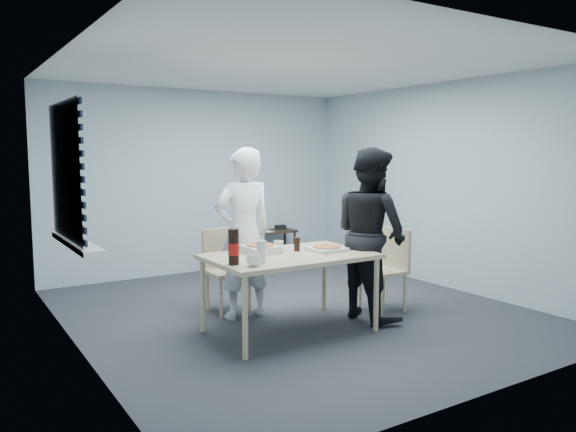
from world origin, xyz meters
TOP-DOWN VIEW (x-y plane):
  - room at (-2.20, 0.40)m, footprint 5.00×5.00m
  - dining_table at (-0.41, -0.54)m, footprint 1.55×0.98m
  - chair_far at (-0.61, 0.48)m, footprint 0.42×0.42m
  - chair_right at (0.92, -0.47)m, footprint 0.42×0.42m
  - person_white at (-0.56, 0.12)m, footprint 0.65×0.42m
  - person_black at (0.54, -0.60)m, footprint 0.47×0.86m
  - side_table at (1.02, 2.28)m, footprint 0.82×0.36m
  - stool at (0.25, 1.67)m, footprint 0.34×0.34m
  - backpack at (0.25, 1.66)m, footprint 0.29×0.21m
  - pizza_box_a at (-0.61, -0.32)m, footprint 0.32×0.32m
  - pizza_box_b at (-0.00, -0.57)m, footprint 0.32×0.32m
  - mug_a at (-0.98, -0.85)m, footprint 0.17×0.17m
  - mug_b at (-0.38, -0.29)m, footprint 0.10×0.10m
  - cola_glass at (-0.26, -0.43)m, footprint 0.07×0.07m
  - soda_bottle at (-1.09, -0.70)m, footprint 0.10×0.10m
  - plastic_cups at (-0.85, -0.76)m, footprint 0.10×0.10m
  - rubber_band at (-0.14, -0.79)m, footprint 0.06×0.06m
  - papers at (0.87, 2.25)m, footprint 0.31×0.38m
  - black_box at (1.24, 2.31)m, footprint 0.17×0.13m

SIDE VIEW (x-z plane):
  - stool at x=0.25m, z-range 0.13..0.60m
  - side_table at x=1.02m, z-range 0.19..0.73m
  - chair_far at x=-0.61m, z-range 0.07..0.96m
  - chair_right at x=0.92m, z-range 0.07..0.96m
  - papers at x=0.87m, z-range 0.54..0.55m
  - black_box at x=1.24m, z-range 0.54..0.61m
  - backpack at x=0.25m, z-range 0.47..0.87m
  - dining_table at x=-0.41m, z-range 0.32..1.07m
  - rubber_band at x=-0.14m, z-range 0.75..0.76m
  - pizza_box_b at x=0.00m, z-range 0.75..0.80m
  - pizza_box_a at x=-0.61m, z-range 0.75..0.83m
  - mug_b at x=-0.38m, z-range 0.75..0.85m
  - mug_a at x=-0.98m, z-range 0.75..0.85m
  - cola_glass at x=-0.26m, z-range 0.75..0.89m
  - plastic_cups at x=-0.85m, z-range 0.75..0.95m
  - person_white at x=-0.56m, z-range 0.00..1.77m
  - person_black at x=0.54m, z-range 0.00..1.77m
  - soda_bottle at x=-1.09m, z-range 0.75..1.06m
  - room at x=-2.20m, z-range -1.06..3.94m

